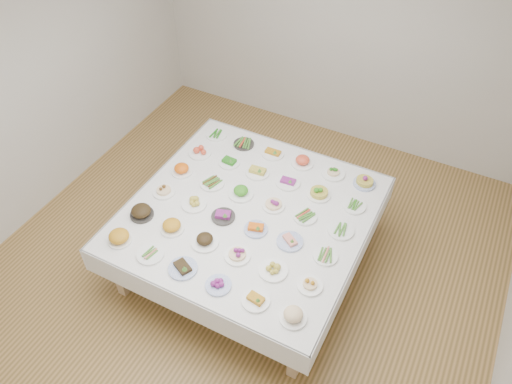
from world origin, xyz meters
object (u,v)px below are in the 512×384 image
at_px(dish_18, 182,169).
at_px(dish_35, 365,179).
at_px(dish_0, 119,237).
at_px(display_table, 249,216).

distance_m(dish_18, dish_35, 1.86).
relative_size(dish_0, dish_35, 0.89).
xyz_separation_m(dish_0, dish_18, (-0.02, 1.03, -0.01)).
bearing_deg(display_table, dish_35, 45.43).
xyz_separation_m(display_table, dish_18, (-0.87, 0.17, 0.12)).
xyz_separation_m(dish_0, dish_35, (1.71, 1.73, 0.01)).
relative_size(display_table, dish_18, 10.48).
bearing_deg(dish_0, dish_18, 90.94).
distance_m(dish_0, dish_35, 2.43).
relative_size(dish_0, dish_18, 1.00).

